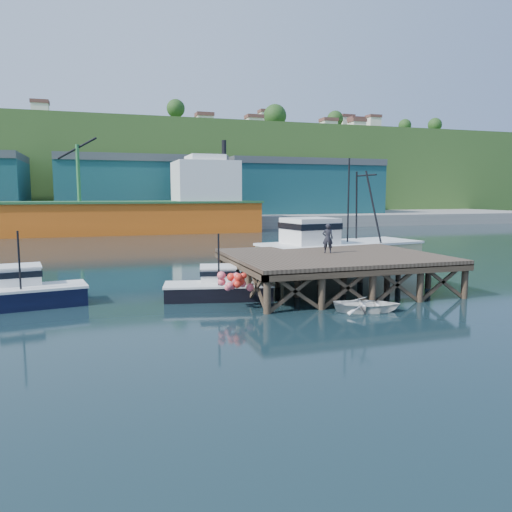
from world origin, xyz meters
name	(u,v)px	position (x,y,z in m)	size (l,w,h in m)	color
ground	(244,295)	(0.00, 0.00, 0.00)	(300.00, 300.00, 0.00)	black
wharf	(333,257)	(5.50, -0.19, 1.94)	(12.00, 10.00, 2.62)	brown
far_quay	(140,219)	(0.00, 70.00, 1.00)	(160.00, 40.00, 2.00)	gray
warehouse_mid	(141,189)	(0.00, 65.00, 6.50)	(28.00, 16.00, 9.00)	#194754
warehouse_right	(297,190)	(30.00, 65.00, 6.50)	(30.00, 16.00, 9.00)	#194754
cargo_ship	(91,211)	(-8.46, 48.00, 3.31)	(55.50, 10.00, 13.75)	orange
hillside	(128,172)	(0.00, 100.00, 11.00)	(220.00, 50.00, 22.00)	#2D511E
boat_navy	(21,291)	(-11.61, 0.60, 0.79)	(6.53, 3.88, 3.91)	black
boat_black	(219,286)	(-1.56, -0.48, 0.67)	(6.18, 5.12, 3.62)	black
trawler	(337,248)	(9.17, 6.50, 1.71)	(12.93, 6.35, 8.29)	beige
dinghy	(367,305)	(4.56, -5.80, 0.33)	(2.30, 3.23, 0.67)	white
dockworker	(328,238)	(5.48, 0.55, 3.02)	(0.65, 0.43, 1.79)	black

